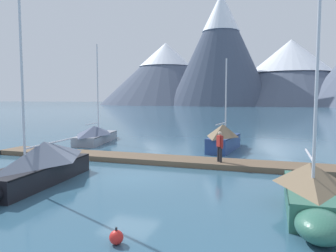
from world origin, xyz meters
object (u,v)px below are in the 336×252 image
at_px(person_on_dock, 220,145).
at_px(sailboat_mid_dock_starboard, 311,191).
at_px(sailboat_nearest_berth, 97,134).
at_px(mooring_buoy_channel_marker, 116,237).
at_px(sailboat_mid_dock_port, 225,138).
at_px(sailboat_second_berth, 37,165).

bearing_deg(person_on_dock, sailboat_mid_dock_starboard, -57.14).
relative_size(sailboat_nearest_berth, mooring_buoy_channel_marker, 18.68).
bearing_deg(mooring_buoy_channel_marker, sailboat_mid_dock_starboard, 39.22).
xyz_separation_m(sailboat_mid_dock_starboard, person_on_dock, (-4.02, 6.23, 0.51)).
bearing_deg(person_on_dock, sailboat_mid_dock_port, 95.65).
bearing_deg(sailboat_mid_dock_port, person_on_dock, -84.35).
xyz_separation_m(sailboat_nearest_berth, sailboat_second_berth, (4.73, -13.12, 0.16)).
distance_m(sailboat_second_berth, person_on_dock, 9.34).
distance_m(sailboat_mid_dock_port, person_on_dock, 6.30).
xyz_separation_m(sailboat_mid_dock_port, sailboat_mid_dock_starboard, (4.64, -12.49, -0.15)).
bearing_deg(sailboat_mid_dock_port, sailboat_second_berth, -117.80).
distance_m(sailboat_nearest_berth, sailboat_mid_dock_starboard, 20.71).
xyz_separation_m(sailboat_mid_dock_port, person_on_dock, (0.62, -6.26, 0.36)).
relative_size(sailboat_second_berth, sailboat_mid_dock_starboard, 0.98).
xyz_separation_m(sailboat_mid_dock_port, mooring_buoy_channel_marker, (-0.38, -16.60, -0.72)).
bearing_deg(sailboat_mid_dock_port, mooring_buoy_channel_marker, -91.33).
bearing_deg(sailboat_second_berth, sailboat_nearest_berth, 109.81).
bearing_deg(sailboat_nearest_berth, mooring_buoy_channel_marker, -58.12).
height_order(sailboat_second_berth, person_on_dock, sailboat_second_berth).
height_order(sailboat_nearest_berth, sailboat_mid_dock_starboard, sailboat_mid_dock_starboard).
height_order(sailboat_mid_dock_starboard, mooring_buoy_channel_marker, sailboat_mid_dock_starboard).
distance_m(sailboat_mid_dock_port, sailboat_mid_dock_starboard, 13.33).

